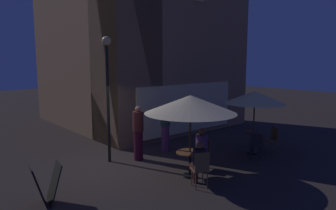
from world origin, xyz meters
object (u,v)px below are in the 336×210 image
patron_standing_2 (138,133)px  patron_standing_3 (165,128)px  street_lamp_near_corner (107,79)px  cafe_table_1 (253,139)px  cafe_chair_0 (201,167)px  cafe_chair_2 (256,144)px  menu_sandwich_board (46,184)px  patio_umbrella_0 (190,104)px  cafe_chair_3 (273,137)px  patio_umbrella_1 (255,98)px  patron_seated_1 (201,146)px  cafe_chair_1 (203,151)px  patron_seated_0 (199,161)px  cafe_table_0 (190,158)px

patron_standing_2 → patron_standing_3: (1.32, 0.16, -0.06)m
street_lamp_near_corner → cafe_table_1: street_lamp_near_corner is taller
street_lamp_near_corner → cafe_chair_0: size_ratio=4.11×
cafe_chair_2 → menu_sandwich_board: bearing=127.7°
menu_sandwich_board → patron_standing_3: patron_standing_3 is taller
patio_umbrella_0 → cafe_chair_3: (3.98, -0.25, -1.54)m
patio_umbrella_1 → patron_seated_1: size_ratio=1.77×
patio_umbrella_0 → patio_umbrella_1: bearing=2.2°
cafe_chair_1 → cafe_chair_2: size_ratio=0.99×
cafe_chair_0 → patron_seated_1: (1.08, 1.01, 0.13)m
cafe_chair_0 → patron_standing_2: 3.02m
patron_standing_2 → patron_seated_0: bearing=-60.3°
patio_umbrella_1 → patron_standing_3: (-2.21, 2.25, -1.17)m
street_lamp_near_corner → patio_umbrella_1: size_ratio=1.80×
patio_umbrella_1 → patron_seated_1: bearing=177.8°
patron_seated_0 → patron_seated_1: bearing=-23.3°
patio_umbrella_1 → cafe_chair_3: patio_umbrella_1 is taller
street_lamp_near_corner → cafe_chair_2: 5.33m
cafe_table_0 → cafe_chair_0: size_ratio=0.80×
street_lamp_near_corner → patron_seated_1: street_lamp_near_corner is taller
cafe_chair_1 → patron_seated_1: bearing=0.0°
cafe_table_0 → cafe_chair_2: cafe_chair_2 is taller
street_lamp_near_corner → cafe_table_0: size_ratio=5.16×
cafe_table_0 → patron_seated_0: size_ratio=0.65×
cafe_chair_2 → patron_seated_0: 3.05m
cafe_table_1 → cafe_chair_3: (0.68, -0.37, 0.04)m
patron_seated_1 → patron_standing_3: bearing=-117.9°
cafe_chair_3 → patron_seated_1: (-3.28, 0.47, 0.17)m
cafe_table_1 → patron_standing_3: patron_standing_3 is taller
patio_umbrella_0 → patron_seated_1: (0.70, 0.22, -1.38)m
street_lamp_near_corner → patron_seated_1: size_ratio=3.19×
cafe_table_0 → street_lamp_near_corner: bearing=111.7°
menu_sandwich_board → patron_standing_2: 3.77m
cafe_table_0 → cafe_chair_3: 3.98m
patio_umbrella_0 → cafe_chair_0: size_ratio=2.62×
menu_sandwich_board → patio_umbrella_0: (3.75, -0.92, 1.62)m
cafe_chair_1 → cafe_chair_2: bearing=143.6°
menu_sandwich_board → cafe_chair_1: menu_sandwich_board is taller
menu_sandwich_board → patron_seated_1: patron_seated_1 is taller
menu_sandwich_board → patio_umbrella_0: 4.18m
cafe_chair_1 → cafe_chair_0: bearing=23.3°
patio_umbrella_0 → patron_seated_1: bearing=17.7°
cafe_table_1 → patron_standing_3: (-2.21, 2.25, 0.34)m
menu_sandwich_board → cafe_chair_1: 4.62m
menu_sandwich_board → cafe_table_1: (7.05, -0.79, 0.03)m
patio_umbrella_1 → cafe_chair_0: size_ratio=2.28×
patron_seated_1 → patron_seated_0: bearing=23.1°
patio_umbrella_0 → cafe_chair_3: size_ratio=2.78×
street_lamp_near_corner → menu_sandwich_board: street_lamp_near_corner is taller
cafe_table_1 → patron_seated_1: 2.61m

